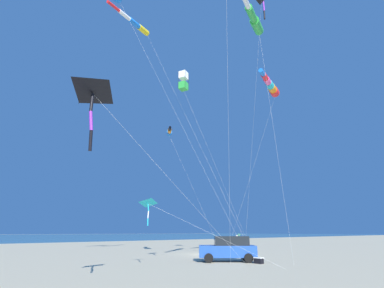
{
  "coord_description": "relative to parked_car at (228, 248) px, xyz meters",
  "views": [
    {
      "loc": [
        21.44,
        -21.38,
        2.16
      ],
      "look_at": [
        7.39,
        -8.74,
        8.09
      ],
      "focal_mm": 26.29,
      "sensor_mm": 36.0,
      "label": 1
    }
  ],
  "objects": [
    {
      "name": "ground_plane",
      "position": [
        -6.14,
        3.85,
        -0.95
      ],
      "size": [
        600.0,
        600.0,
        0.0
      ],
      "primitive_type": "plane",
      "color": "#C6B58C"
    },
    {
      "name": "parked_car",
      "position": [
        0.0,
        0.0,
        0.0
      ],
      "size": [
        4.28,
        4.41,
        1.85
      ],
      "color": "#1E479E",
      "rests_on": "ground_plane"
    },
    {
      "name": "cooler_box",
      "position": [
        2.35,
        0.56,
        -0.74
      ],
      "size": [
        0.62,
        0.42,
        0.42
      ],
      "color": "black",
      "rests_on": "ground_plane"
    },
    {
      "name": "person_adult_flyer",
      "position": [
        -6.53,
        9.08,
        0.13
      ],
      "size": [
        0.6,
        0.69,
        1.99
      ],
      "color": "#232328",
      "rests_on": "ground_plane"
    },
    {
      "name": "person_child_green_jacket",
      "position": [
        -3.8,
        3.85,
        -0.2
      ],
      "size": [
        0.45,
        0.37,
        1.38
      ],
      "color": "#232328",
      "rests_on": "ground_plane"
    },
    {
      "name": "kite_windsock_red_high_left",
      "position": [
        6.69,
        -4.25,
        14.62
      ],
      "size": [
        3.77,
        9.15,
        16.42
      ],
      "color": "green",
      "rests_on": "ground_plane"
    },
    {
      "name": "kite_windsock_white_trailing",
      "position": [
        -3.59,
        -7.41,
        19.05
      ],
      "size": [
        6.41,
        11.86,
        20.7
      ],
      "color": "yellow",
      "rests_on": "ground_plane"
    },
    {
      "name": "kite_box_purple_drifting",
      "position": [
        -0.55,
        -4.22,
        13.18
      ],
      "size": [
        3.45,
        12.52,
        14.95
      ],
      "color": "white",
      "rests_on": "ground_plane"
    },
    {
      "name": "kite_delta_long_streamer_left",
      "position": [
        5.52,
        -13.88,
        6.31
      ],
      "size": [
        4.37,
        14.43,
        7.72
      ],
      "color": "black",
      "rests_on": "ground_plane"
    },
    {
      "name": "kite_delta_small_distant",
      "position": [
        -0.77,
        -6.99,
        3.02
      ],
      "size": [
        6.5,
        6.66,
        4.3
      ],
      "color": "#1EB7C6",
      "rests_on": "ground_plane"
    },
    {
      "name": "kite_windsock_blue_topmost",
      "position": [
        3.23,
        2.87,
        13.81
      ],
      "size": [
        10.84,
        7.3,
        15.2
      ],
      "color": "red",
      "rests_on": "ground_plane"
    },
    {
      "name": "kite_windsock_magenta_far_left",
      "position": [
        -5.83,
        -1.55,
        10.76
      ],
      "size": [
        2.95,
        9.32,
        12.17
      ],
      "color": "blue",
      "rests_on": "ground_plane"
    }
  ]
}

